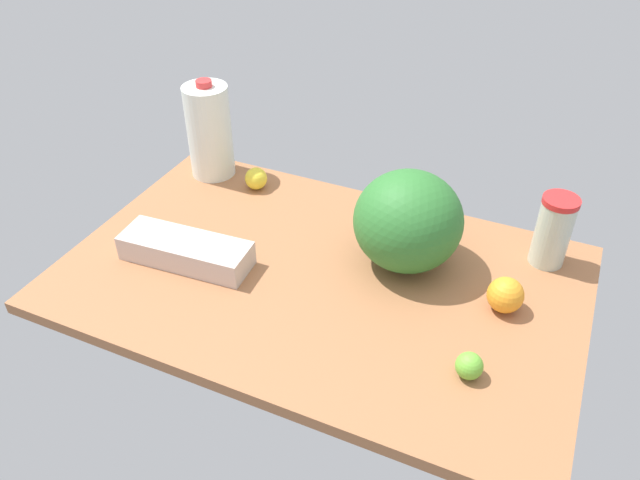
{
  "coord_description": "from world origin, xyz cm",
  "views": [
    {
      "loc": [
        46.08,
        -102.42,
        97.4
      ],
      "look_at": [
        0.0,
        0.0,
        13.0
      ],
      "focal_mm": 35.0,
      "sensor_mm": 36.0,
      "label": 1
    }
  ],
  "objects_px": {
    "egg_carton": "(186,251)",
    "watermelon": "(408,221)",
    "tumbler_cup": "(553,231)",
    "lemon_by_jug": "(256,178)",
    "orange_loose": "(505,295)",
    "lime_beside_bowl": "(469,366)",
    "milk_jug": "(209,131)"
  },
  "relations": [
    {
      "from": "watermelon",
      "to": "egg_carton",
      "type": "relative_size",
      "value": 0.8
    },
    {
      "from": "tumbler_cup",
      "to": "lemon_by_jug",
      "type": "distance_m",
      "value": 0.8
    },
    {
      "from": "milk_jug",
      "to": "egg_carton",
      "type": "xyz_separation_m",
      "value": [
        0.16,
        -0.38,
        -0.1
      ]
    },
    {
      "from": "egg_carton",
      "to": "lemon_by_jug",
      "type": "bearing_deg",
      "value": 87.57
    },
    {
      "from": "orange_loose",
      "to": "milk_jug",
      "type": "bearing_deg",
      "value": 164.93
    },
    {
      "from": "egg_carton",
      "to": "watermelon",
      "type": "bearing_deg",
      "value": 20.41
    },
    {
      "from": "egg_carton",
      "to": "lime_beside_bowl",
      "type": "bearing_deg",
      "value": -9.84
    },
    {
      "from": "milk_jug",
      "to": "tumbler_cup",
      "type": "relative_size",
      "value": 1.58
    },
    {
      "from": "orange_loose",
      "to": "lemon_by_jug",
      "type": "relative_size",
      "value": 1.28
    },
    {
      "from": "watermelon",
      "to": "egg_carton",
      "type": "height_order",
      "value": "watermelon"
    },
    {
      "from": "orange_loose",
      "to": "lime_beside_bowl",
      "type": "relative_size",
      "value": 1.46
    },
    {
      "from": "egg_carton",
      "to": "lime_beside_bowl",
      "type": "relative_size",
      "value": 5.81
    },
    {
      "from": "tumbler_cup",
      "to": "lemon_by_jug",
      "type": "xyz_separation_m",
      "value": [
        -0.8,
        0.0,
        -0.06
      ]
    },
    {
      "from": "orange_loose",
      "to": "tumbler_cup",
      "type": "bearing_deg",
      "value": 73.78
    },
    {
      "from": "milk_jug",
      "to": "lemon_by_jug",
      "type": "xyz_separation_m",
      "value": [
        0.16,
        -0.02,
        -0.1
      ]
    },
    {
      "from": "lemon_by_jug",
      "to": "orange_loose",
      "type": "bearing_deg",
      "value": -16.34
    },
    {
      "from": "watermelon",
      "to": "milk_jug",
      "type": "height_order",
      "value": "milk_jug"
    },
    {
      "from": "egg_carton",
      "to": "lemon_by_jug",
      "type": "relative_size",
      "value": 5.09
    },
    {
      "from": "egg_carton",
      "to": "orange_loose",
      "type": "xyz_separation_m",
      "value": [
        0.73,
        0.14,
        0.01
      ]
    },
    {
      "from": "watermelon",
      "to": "orange_loose",
      "type": "xyz_separation_m",
      "value": [
        0.25,
        -0.07,
        -0.08
      ]
    },
    {
      "from": "orange_loose",
      "to": "lime_beside_bowl",
      "type": "xyz_separation_m",
      "value": [
        -0.02,
        -0.22,
        -0.01
      ]
    },
    {
      "from": "milk_jug",
      "to": "orange_loose",
      "type": "height_order",
      "value": "milk_jug"
    },
    {
      "from": "watermelon",
      "to": "lemon_by_jug",
      "type": "height_order",
      "value": "watermelon"
    },
    {
      "from": "lime_beside_bowl",
      "to": "tumbler_cup",
      "type": "bearing_deg",
      "value": 78.67
    },
    {
      "from": "watermelon",
      "to": "lime_beside_bowl",
      "type": "distance_m",
      "value": 0.38
    },
    {
      "from": "egg_carton",
      "to": "lime_beside_bowl",
      "type": "height_order",
      "value": "egg_carton"
    },
    {
      "from": "orange_loose",
      "to": "lemon_by_jug",
      "type": "distance_m",
      "value": 0.76
    },
    {
      "from": "milk_jug",
      "to": "lemon_by_jug",
      "type": "bearing_deg",
      "value": -8.93
    },
    {
      "from": "lime_beside_bowl",
      "to": "watermelon",
      "type": "bearing_deg",
      "value": 127.79
    },
    {
      "from": "orange_loose",
      "to": "lime_beside_bowl",
      "type": "bearing_deg",
      "value": -96.49
    },
    {
      "from": "orange_loose",
      "to": "lemon_by_jug",
      "type": "xyz_separation_m",
      "value": [
        -0.73,
        0.22,
        -0.01
      ]
    },
    {
      "from": "tumbler_cup",
      "to": "egg_carton",
      "type": "xyz_separation_m",
      "value": [
        -0.79,
        -0.35,
        -0.06
      ]
    }
  ]
}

